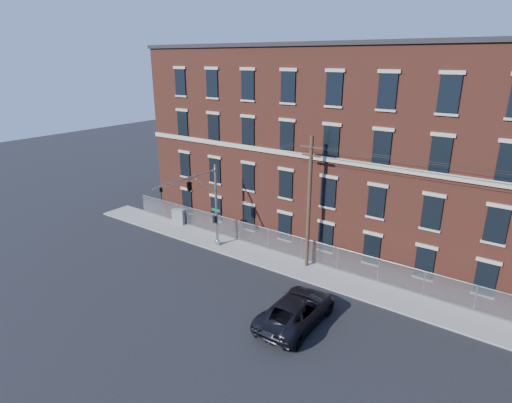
{
  "coord_description": "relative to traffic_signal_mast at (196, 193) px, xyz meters",
  "views": [
    {
      "loc": [
        15.54,
        -20.05,
        15.19
      ],
      "look_at": [
        -1.61,
        4.0,
        5.03
      ],
      "focal_mm": 29.31,
      "sensor_mm": 36.0,
      "label": 1
    }
  ],
  "objects": [
    {
      "name": "utility_cabinet",
      "position": [
        -6.13,
        3.82,
        -4.54
      ],
      "size": [
        1.27,
        0.85,
        1.46
      ],
      "primitive_type": "cube",
      "rotation": [
        0.0,
        0.0,
        0.25
      ],
      "color": "slate",
      "rests_on": "sidewalk"
    },
    {
      "name": "pickup_truck",
      "position": [
        10.99,
        -3.26,
        -4.52
      ],
      "size": [
        2.94,
        6.25,
        1.73
      ],
      "primitive_type": "imported",
      "rotation": [
        0.0,
        0.0,
        3.15
      ],
      "color": "black",
      "rests_on": "ground"
    },
    {
      "name": "sidewalk",
      "position": [
        18.0,
        2.82,
        -5.33
      ],
      "size": [
        65.0,
        3.0,
        0.12
      ],
      "primitive_type": "cube",
      "color": "#989590",
      "rests_on": "ground"
    },
    {
      "name": "chain_link_fence",
      "position": [
        18.0,
        4.12,
        -4.33
      ],
      "size": [
        59.06,
        0.06,
        1.85
      ],
      "color": "#A5A8AD",
      "rests_on": "ground"
    },
    {
      "name": "utility_pole_near",
      "position": [
        8.0,
        3.42,
        -0.05
      ],
      "size": [
        1.8,
        0.28,
        10.0
      ],
      "color": "#3F2B1F",
      "rests_on": "ground"
    },
    {
      "name": "mill_building",
      "position": [
        18.0,
        11.75,
        2.76
      ],
      "size": [
        55.3,
        14.32,
        16.3
      ],
      "color": "maroon",
      "rests_on": "ground"
    },
    {
      "name": "traffic_signal_mast",
      "position": [
        0.0,
        0.0,
        0.0
      ],
      "size": [
        0.9,
        6.75,
        7.0
      ],
      "color": "#9EA0A5",
      "rests_on": "ground"
    },
    {
      "name": "ground",
      "position": [
        6.0,
        -2.18,
        -5.39
      ],
      "size": [
        140.0,
        140.0,
        0.0
      ],
      "primitive_type": "plane",
      "color": "black",
      "rests_on": "ground"
    }
  ]
}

